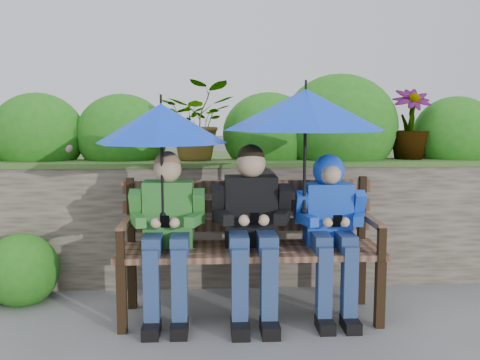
{
  "coord_description": "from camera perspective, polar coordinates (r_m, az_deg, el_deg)",
  "views": [
    {
      "loc": [
        -0.21,
        -3.67,
        1.43
      ],
      "look_at": [
        0.0,
        0.1,
        0.95
      ],
      "focal_mm": 40.0,
      "sensor_mm": 36.0,
      "label": 1
    }
  ],
  "objects": [
    {
      "name": "ground",
      "position": [
        3.95,
        0.08,
        -14.01
      ],
      "size": [
        60.0,
        60.0,
        0.0
      ],
      "primitive_type": "plane",
      "color": "#565656",
      "rests_on": "ground"
    },
    {
      "name": "garden_backdrop",
      "position": [
        5.36,
        -0.5,
        -1.8
      ],
      "size": [
        8.0,
        2.88,
        1.81
      ],
      "color": "#50473B",
      "rests_on": "ground"
    },
    {
      "name": "park_bench",
      "position": [
        3.8,
        0.99,
        -6.22
      ],
      "size": [
        1.82,
        0.53,
        0.96
      ],
      "color": "black",
      "rests_on": "ground"
    },
    {
      "name": "boy_left",
      "position": [
        3.69,
        -7.76,
        -4.94
      ],
      "size": [
        0.51,
        0.59,
        1.16
      ],
      "color": "#227419",
      "rests_on": "ground"
    },
    {
      "name": "boy_middle",
      "position": [
        3.68,
        1.27,
        -4.61
      ],
      "size": [
        0.54,
        0.63,
        1.21
      ],
      "color": "black",
      "rests_on": "ground"
    },
    {
      "name": "boy_right",
      "position": [
        3.78,
        9.65,
        -4.24
      ],
      "size": [
        0.48,
        0.59,
        1.14
      ],
      "color": "#1735BD",
      "rests_on": "ground"
    },
    {
      "name": "umbrella_left",
      "position": [
        3.62,
        -8.4,
        5.98
      ],
      "size": [
        0.88,
        0.88,
        0.83
      ],
      "color": "#0738E3",
      "rests_on": "ground"
    },
    {
      "name": "umbrella_right",
      "position": [
        3.64,
        7.0,
        7.44
      ],
      "size": [
        1.1,
        1.1,
        0.91
      ],
      "color": "#0738E3",
      "rests_on": "ground"
    }
  ]
}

